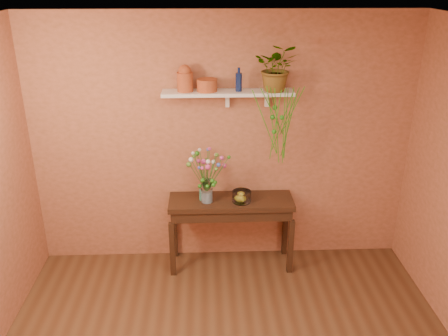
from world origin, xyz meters
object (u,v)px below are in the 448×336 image
Objects in this scene: sideboard at (231,209)px; blue_bottle at (239,82)px; bouquet at (207,166)px; terracotta_jug at (185,79)px; spider_plant at (277,68)px; glass_vase at (207,193)px; glass_bowl at (242,197)px.

sideboard is 1.36m from blue_bottle.
bouquet is at bearing -153.75° from blue_bottle.
sideboard is 0.59m from bouquet.
bouquet is (-0.25, -0.07, 0.53)m from sideboard.
terracotta_jug is at bearing 167.35° from sideboard.
spider_plant is at bearing 9.95° from sideboard.
sideboard is at bearing 15.15° from bouquet.
bouquet is at bearing -40.06° from terracotta_jug.
terracotta_jug reaches higher than blue_bottle.
bouquet is (0.01, -0.02, 0.31)m from glass_vase.
bouquet is at bearing -76.78° from glass_vase.
spider_plant reaches higher than bouquet.
blue_bottle reaches higher than bouquet.
terracotta_jug is (-0.45, 0.10, 1.38)m from sideboard.
sideboard is 5.03× the size of terracotta_jug.
terracotta_jug reaches higher than sideboard.
glass_bowl is at bearing -1.62° from glass_vase.
sideboard is 5.67× the size of blue_bottle.
glass_vase is at bearing -36.71° from terracotta_jug.
glass_vase is (-0.33, -0.14, -1.13)m from blue_bottle.
bouquet is at bearing -177.93° from glass_bowl.
bouquet is at bearing -168.15° from spider_plant.
glass_vase is at bearing 178.38° from glass_bowl.
blue_bottle reaches higher than glass_bowl.
glass_bowl is (-0.33, -0.13, -1.32)m from spider_plant.
glass_bowl is (0.11, -0.05, 0.17)m from sideboard.
sideboard is at bearing -170.05° from spider_plant.
glass_bowl is at bearing -158.44° from spider_plant.
glass_vase is at bearing 103.22° from bouquet.
bouquet is (-0.69, -0.15, -0.96)m from spider_plant.
glass_vase is 0.31m from bouquet.
spider_plant is (0.89, -0.02, 0.11)m from terracotta_jug.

